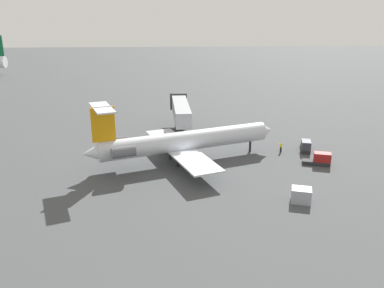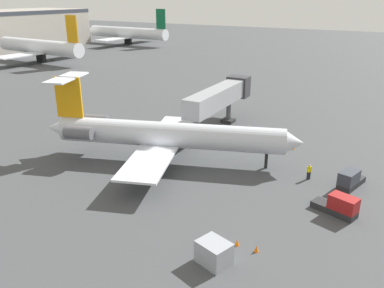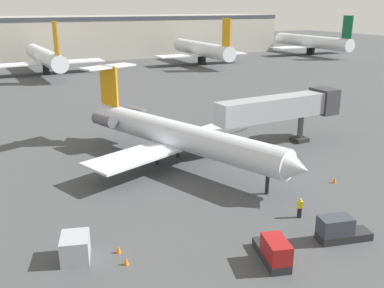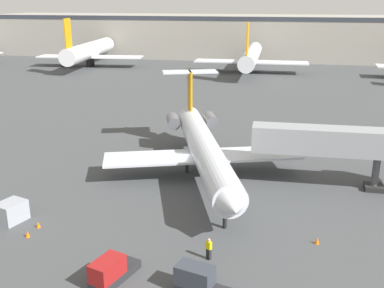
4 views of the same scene
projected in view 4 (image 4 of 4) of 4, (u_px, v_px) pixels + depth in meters
name	position (u px, v px, depth m)	size (l,w,h in m)	color
ground_plane	(176.00, 177.00, 48.34)	(400.00, 400.00, 0.10)	#424447
regional_jet	(203.00, 146.00, 47.79)	(21.20, 29.42, 9.55)	silver
jet_bridge	(351.00, 143.00, 44.09)	(17.19, 3.46, 6.46)	gray
ground_crew_marshaller	(209.00, 249.00, 32.81)	(0.48, 0.43, 1.69)	black
baggage_tug_lead	(111.00, 272.00, 30.09)	(2.51, 4.23, 1.90)	#262628
baggage_tug_trailing	(200.00, 282.00, 28.98)	(4.22, 2.35, 1.90)	#262628
cargo_container_uld	(11.00, 212.00, 38.51)	(2.45, 2.75, 1.74)	#999EA8
traffic_cone_near	(317.00, 241.00, 35.07)	(0.36, 0.36, 0.55)	orange
traffic_cone_mid	(38.00, 225.00, 37.55)	(0.36, 0.36, 0.55)	orange
traffic_cone_far	(27.00, 234.00, 36.06)	(0.36, 0.36, 0.55)	orange
terminal_building	(257.00, 37.00, 144.99)	(174.94, 25.31, 13.19)	#9E998E
parked_airliner_west_mid	(89.00, 51.00, 125.31)	(29.53, 34.84, 13.72)	white
parked_airliner_centre	(251.00, 56.00, 115.05)	(28.92, 34.35, 13.27)	silver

